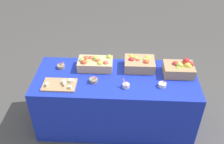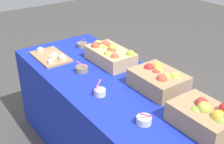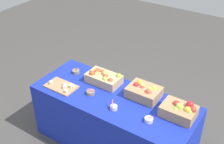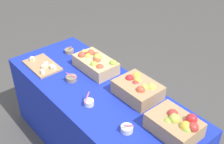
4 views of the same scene
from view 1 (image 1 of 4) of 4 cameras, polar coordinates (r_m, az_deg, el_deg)
name	(u,v)px [view 1 (image 1 of 4)]	position (r m, az deg, el deg)	size (l,w,h in m)	color
ground_plane	(115,121)	(3.47, 0.74, -10.86)	(10.00, 10.00, 0.00)	#474442
table	(116,100)	(3.21, 0.79, -6.37)	(1.90, 0.76, 0.74)	#192DB7
apple_crate_left	(180,68)	(3.08, 14.91, 0.77)	(0.35, 0.25, 0.18)	tan
apple_crate_middle	(139,63)	(3.10, 6.11, 1.97)	(0.36, 0.27, 0.15)	tan
apple_crate_right	(95,63)	(3.08, -3.88, 1.97)	(0.41, 0.24, 0.16)	tan
cutting_board_front	(60,85)	(2.90, -11.50, -2.76)	(0.37, 0.23, 0.06)	tan
sample_bowl_near	(61,66)	(3.17, -11.30, 1.24)	(0.09, 0.09, 0.09)	gray
sample_bowl_mid	(126,86)	(2.82, 3.14, -3.03)	(0.08, 0.09, 0.10)	silver
sample_bowl_far	(162,85)	(2.88, 11.16, -2.81)	(0.09, 0.09, 0.10)	silver
sample_bowl_extra	(93,80)	(2.89, -4.15, -1.85)	(0.10, 0.10, 0.10)	gray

